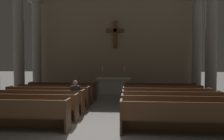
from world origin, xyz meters
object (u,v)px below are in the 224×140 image
(pew_right_row_6, at_px, (159,92))
(candlestick_left, at_px, (103,74))
(pew_left_row_6, at_px, (63,91))
(altar, at_px, (113,85))
(lone_worshipper, at_px, (76,96))
(column_left_third, at_px, (19,44))
(pew_left_row_3, at_px, (38,101))
(pew_right_row_5, at_px, (162,95))
(column_right_third, at_px, (211,42))
(pew_right_row_3, at_px, (171,103))
(pew_right_row_1, at_px, (186,118))
(pew_left_row_2, at_px, (25,107))
(pew_left_row_1, at_px, (8,114))
(column_left_fourth, at_px, (37,47))
(pew_left_row_5, at_px, (56,94))
(pew_left_row_4, at_px, (48,97))
(pew_right_row_2, at_px, (177,110))
(pew_right_row_4, at_px, (166,99))
(candlestick_right, at_px, (124,74))

(pew_right_row_6, xyz_separation_m, candlestick_left, (-3.26, 2.55, 0.79))
(pew_left_row_6, bearing_deg, altar, 44.97)
(lone_worshipper, bearing_deg, column_left_third, 137.78)
(pew_left_row_3, bearing_deg, pew_right_row_5, 21.72)
(column_right_third, bearing_deg, altar, 164.95)
(column_right_third, distance_m, lone_worshipper, 8.13)
(pew_left_row_6, distance_m, lone_worshipper, 3.38)
(pew_left_row_3, xyz_separation_m, pew_right_row_3, (5.11, 0.00, 0.00))
(column_right_third, xyz_separation_m, candlestick_left, (-6.25, 1.49, -1.85))
(pew_right_row_1, bearing_deg, pew_right_row_5, 90.00)
(column_left_third, bearing_deg, pew_left_row_2, -59.77)
(pew_left_row_1, distance_m, column_left_fourth, 9.48)
(pew_left_row_5, distance_m, column_left_third, 4.50)
(pew_left_row_4, xyz_separation_m, candlestick_left, (1.86, 4.59, 0.79))
(pew_right_row_2, xyz_separation_m, column_left_third, (-8.10, 5.13, 2.65))
(pew_right_row_4, bearing_deg, column_left_third, 159.08)
(altar, distance_m, lone_worshipper, 5.67)
(candlestick_left, bearing_deg, pew_right_row_1, -66.93)
(column_left_fourth, distance_m, altar, 6.20)
(column_right_third, bearing_deg, column_left_third, 180.00)
(pew_right_row_5, distance_m, candlestick_right, 4.10)
(pew_right_row_5, relative_size, column_left_fourth, 0.57)
(pew_left_row_5, height_order, pew_right_row_2, same)
(pew_left_row_1, distance_m, pew_right_row_1, 5.11)
(candlestick_left, bearing_deg, pew_left_row_4, -112.02)
(pew_right_row_4, bearing_deg, pew_left_row_1, -149.14)
(lone_worshipper, bearing_deg, pew_right_row_1, -29.88)
(pew_left_row_1, distance_m, pew_right_row_3, 5.50)
(pew_right_row_3, distance_m, altar, 6.16)
(pew_right_row_1, relative_size, pew_right_row_3, 1.00)
(pew_left_row_6, bearing_deg, pew_left_row_3, -90.00)
(pew_right_row_3, bearing_deg, altar, 114.50)
(pew_right_row_6, height_order, column_left_fourth, column_left_fourth)
(candlestick_right, bearing_deg, pew_right_row_3, -71.69)
(pew_left_row_3, relative_size, altar, 1.65)
(pew_right_row_6, distance_m, lone_worshipper, 4.71)
(pew_left_row_4, height_order, candlestick_right, candlestick_right)
(lone_worshipper, bearing_deg, pew_right_row_4, 15.18)
(pew_right_row_2, xyz_separation_m, pew_right_row_4, (0.00, 2.04, 0.00))
(pew_right_row_1, height_order, candlestick_left, candlestick_left)
(pew_right_row_3, height_order, candlestick_left, candlestick_left)
(column_left_fourth, bearing_deg, candlestick_left, -11.12)
(pew_left_row_4, relative_size, candlestick_left, 4.57)
(pew_left_row_5, height_order, column_right_third, column_right_third)
(pew_right_row_1, distance_m, pew_right_row_5, 4.07)
(pew_right_row_1, bearing_deg, pew_left_row_3, 158.28)
(column_left_third, xyz_separation_m, column_left_fourth, (0.00, 2.44, 0.00))
(pew_right_row_6, bearing_deg, pew_right_row_4, -90.00)
(pew_right_row_1, distance_m, altar, 8.06)
(pew_right_row_4, height_order, column_left_third, column_left_third)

